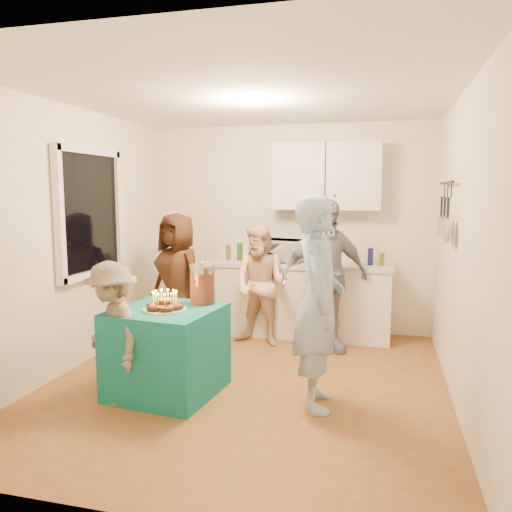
% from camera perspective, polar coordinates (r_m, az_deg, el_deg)
% --- Properties ---
extents(floor, '(4.00, 4.00, 0.00)m').
position_cam_1_polar(floor, '(4.78, -1.07, -14.34)').
color(floor, brown).
rests_on(floor, ground).
extents(ceiling, '(4.00, 4.00, 0.00)m').
position_cam_1_polar(ceiling, '(4.52, -1.15, 17.98)').
color(ceiling, white).
rests_on(ceiling, floor).
extents(back_wall, '(3.60, 3.60, 0.00)m').
position_cam_1_polar(back_wall, '(6.41, 3.66, 3.16)').
color(back_wall, silver).
rests_on(back_wall, floor).
extents(left_wall, '(4.00, 4.00, 0.00)m').
position_cam_1_polar(left_wall, '(5.24, -20.46, 1.78)').
color(left_wall, silver).
rests_on(left_wall, floor).
extents(right_wall, '(4.00, 4.00, 0.00)m').
position_cam_1_polar(right_wall, '(4.35, 22.39, 0.64)').
color(right_wall, silver).
rests_on(right_wall, floor).
extents(window_night, '(0.04, 1.00, 1.20)m').
position_cam_1_polar(window_night, '(5.45, -18.52, 4.70)').
color(window_night, black).
rests_on(window_night, left_wall).
extents(counter, '(2.20, 0.58, 0.86)m').
position_cam_1_polar(counter, '(6.21, 4.90, -5.11)').
color(counter, white).
rests_on(counter, floor).
extents(countertop, '(2.24, 0.62, 0.05)m').
position_cam_1_polar(countertop, '(6.13, 4.95, -0.95)').
color(countertop, beige).
rests_on(countertop, counter).
extents(upper_cabinet, '(1.30, 0.30, 0.80)m').
position_cam_1_polar(upper_cabinet, '(6.17, 8.07, 8.98)').
color(upper_cabinet, white).
rests_on(upper_cabinet, back_wall).
extents(pot_rack, '(0.12, 1.00, 0.60)m').
position_cam_1_polar(pot_rack, '(5.01, 20.55, 4.98)').
color(pot_rack, black).
rests_on(pot_rack, right_wall).
extents(microwave, '(0.56, 0.44, 0.28)m').
position_cam_1_polar(microwave, '(6.14, 3.10, 0.61)').
color(microwave, white).
rests_on(microwave, countertop).
extents(party_table, '(0.94, 0.94, 0.76)m').
position_cam_1_polar(party_table, '(4.52, -10.12, -10.63)').
color(party_table, '#106B66').
rests_on(party_table, floor).
extents(donut_cake, '(0.38, 0.38, 0.18)m').
position_cam_1_polar(donut_cake, '(4.34, -10.38, -4.96)').
color(donut_cake, '#381C0C').
rests_on(donut_cake, party_table).
extents(punch_jar, '(0.22, 0.22, 0.34)m').
position_cam_1_polar(punch_jar, '(4.53, -6.14, -3.34)').
color(punch_jar, '#B12B0E').
rests_on(punch_jar, party_table).
extents(man_birthday, '(0.52, 0.70, 1.74)m').
position_cam_1_polar(man_birthday, '(4.10, 7.15, -5.32)').
color(man_birthday, '#98B8DD').
rests_on(man_birthday, floor).
extents(woman_back_left, '(0.88, 0.76, 1.52)m').
position_cam_1_polar(woman_back_left, '(5.86, -8.95, -2.61)').
color(woman_back_left, '#582F19').
rests_on(woman_back_left, floor).
extents(woman_back_center, '(0.79, 0.67, 1.41)m').
position_cam_1_polar(woman_back_center, '(5.74, 0.58, -3.30)').
color(woman_back_center, '#EEA47C').
rests_on(woman_back_center, floor).
extents(woman_back_right, '(1.07, 0.83, 1.69)m').
position_cam_1_polar(woman_back_right, '(5.53, 7.88, -2.30)').
color(woman_back_right, '#101836').
rests_on(woman_back_right, floor).
extents(child_near_left, '(0.89, 0.83, 1.20)m').
position_cam_1_polar(child_near_left, '(4.36, -16.08, -8.44)').
color(child_near_left, '#62574F').
rests_on(child_near_left, floor).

